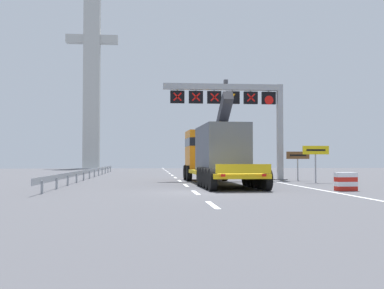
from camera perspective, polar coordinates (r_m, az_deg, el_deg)
ground at (r=21.30m, az=0.96°, el=-6.04°), size 112.00×112.00×0.00m
lane_markings at (r=46.39m, az=-2.71°, el=-3.77°), size 0.20×65.00×0.01m
edge_line_right at (r=34.23m, az=9.14°, el=-4.43°), size 0.20×63.00×0.01m
overhead_lane_gantry at (r=34.01m, az=5.96°, el=5.18°), size 9.24×0.90×7.47m
heavy_haul_truck_yellow at (r=29.31m, az=2.82°, el=-1.01°), size 3.35×14.12×5.30m
exit_sign_yellow at (r=30.66m, az=15.35°, el=-1.18°), size 1.77×0.15×2.43m
tourist_info_sign_brown at (r=33.51m, az=13.22°, el=-1.70°), size 1.70×0.15×2.10m
crash_barrier_striped at (r=23.39m, az=18.84°, el=-4.46°), size 1.02×0.55×0.90m
guardrail_left at (r=38.37m, az=-12.59°, el=-3.30°), size 0.13×37.86×0.76m
bridge_pylon_distant at (r=82.67m, az=-12.52°, el=10.14°), size 9.00×2.00×36.58m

